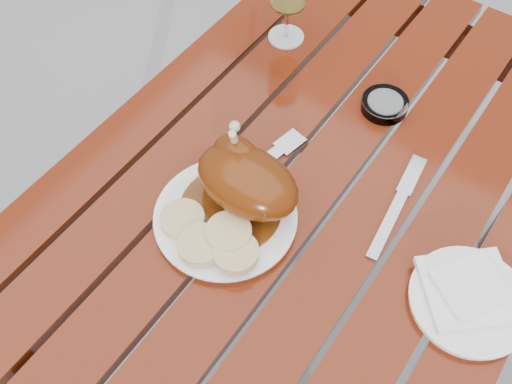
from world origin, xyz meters
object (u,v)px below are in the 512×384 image
(dinner_plate, at_px, (226,218))
(wine_glass, at_px, (288,2))
(table, at_px, (307,264))
(side_plate, at_px, (469,301))
(ashtray, at_px, (385,105))

(dinner_plate, bearing_deg, wine_glass, 111.27)
(table, xyz_separation_m, side_plate, (0.32, -0.09, 0.38))
(wine_glass, distance_m, side_plate, 0.67)
(dinner_plate, height_order, wine_glass, wine_glass)
(dinner_plate, bearing_deg, ashtray, 75.69)
(wine_glass, bearing_deg, ashtray, -12.61)
(dinner_plate, xyz_separation_m, wine_glass, (-0.17, 0.44, 0.08))
(wine_glass, distance_m, ashtray, 0.29)
(side_plate, bearing_deg, ashtray, 136.52)
(wine_glass, bearing_deg, table, -45.37)
(side_plate, bearing_deg, table, 164.05)
(dinner_plate, bearing_deg, side_plate, 13.80)
(table, distance_m, side_plate, 0.50)
(dinner_plate, distance_m, side_plate, 0.41)
(table, relative_size, side_plate, 6.49)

